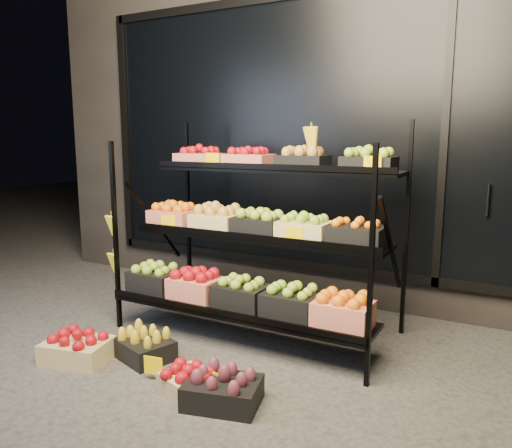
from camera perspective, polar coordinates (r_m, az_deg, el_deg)
The scene contains 9 objects.
ground at distance 3.58m, azimuth -4.95°, elevation -15.45°, with size 24.00×24.00×0.00m, color #514F4C.
building at distance 5.58m, azimuth 9.89°, elevation 12.01°, with size 6.00×2.08×3.50m.
display_rack at distance 3.82m, azimuth -0.24°, elevation -1.29°, with size 2.18×1.02×1.72m.
tag_floor_a at distance 3.37m, azimuth -11.64°, elevation -16.20°, with size 0.13×0.01×0.12m, color #F1C200.
tag_floor_b at distance 3.10m, azimuth -4.03°, elevation -18.48°, with size 0.13×0.01×0.12m, color #F1C200.
floor_crate_left at distance 3.75m, azimuth -19.76°, elevation -13.11°, with size 0.49×0.41×0.21m.
floor_crate_midleft at distance 3.67m, azimuth -12.73°, elevation -13.32°, with size 0.48×0.42×0.21m.
floor_crate_midright at distance 3.16m, azimuth -7.67°, elevation -17.37°, with size 0.41×0.36×0.18m.
floor_crate_right at distance 3.04m, azimuth -3.84°, elevation -18.25°, with size 0.49×0.41×0.21m.
Camera 1 is at (1.80, -2.69, 1.53)m, focal length 35.00 mm.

